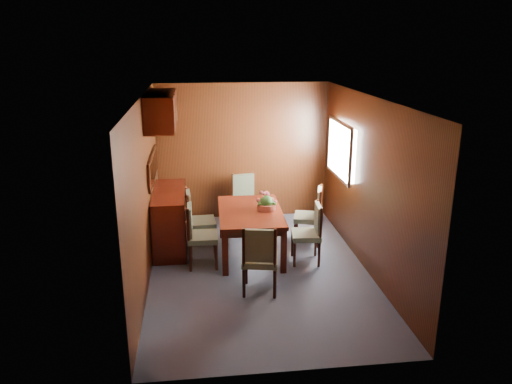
{
  "coord_description": "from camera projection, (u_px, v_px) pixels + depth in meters",
  "views": [
    {
      "loc": [
        -0.81,
        -6.32,
        3.12
      ],
      "look_at": [
        0.0,
        0.32,
        1.05
      ],
      "focal_mm": 35.0,
      "sensor_mm": 36.0,
      "label": 1
    }
  ],
  "objects": [
    {
      "name": "chair_right_far",
      "position": [
        312.0,
        213.0,
        7.79
      ],
      "size": [
        0.52,
        0.53,
        0.92
      ],
      "rotation": [
        0.0,
        0.0,
        1.3
      ],
      "color": "black",
      "rests_on": "ground"
    },
    {
      "name": "flower_centerpiece",
      "position": [
        266.0,
        200.0,
        7.35
      ],
      "size": [
        0.3,
        0.3,
        0.3
      ],
      "color": "#BB5139",
      "rests_on": "dining_table"
    },
    {
      "name": "chair_head",
      "position": [
        260.0,
        256.0,
        6.22
      ],
      "size": [
        0.51,
        0.49,
        0.93
      ],
      "rotation": [
        0.0,
        0.0,
        -0.18
      ],
      "color": "black",
      "rests_on": "ground"
    },
    {
      "name": "chair_left_near",
      "position": [
        198.0,
        232.0,
        7.02
      ],
      "size": [
        0.42,
        0.44,
        0.92
      ],
      "rotation": [
        0.0,
        0.0,
        -1.58
      ],
      "color": "black",
      "rests_on": "ground"
    },
    {
      "name": "chair_foot",
      "position": [
        245.0,
        196.0,
        8.67
      ],
      "size": [
        0.47,
        0.45,
        0.88
      ],
      "rotation": [
        0.0,
        0.0,
        3.28
      ],
      "color": "black",
      "rests_on": "ground"
    },
    {
      "name": "ground",
      "position": [
        259.0,
        270.0,
        7.02
      ],
      "size": [
        4.5,
        4.5,
        0.0
      ],
      "primitive_type": "plane",
      "color": "#404657",
      "rests_on": "ground"
    },
    {
      "name": "sideboard",
      "position": [
        170.0,
        219.0,
        7.69
      ],
      "size": [
        0.48,
        1.4,
        0.9
      ],
      "primitive_type": "cube",
      "color": "black",
      "rests_on": "ground"
    },
    {
      "name": "room_shell",
      "position": [
        248.0,
        152.0,
        6.84
      ],
      "size": [
        3.06,
        4.52,
        2.41
      ],
      "color": "black",
      "rests_on": "ground"
    },
    {
      "name": "chair_left_far",
      "position": [
        196.0,
        217.0,
        7.55
      ],
      "size": [
        0.45,
        0.47,
        0.94
      ],
      "rotation": [
        0.0,
        0.0,
        -1.52
      ],
      "color": "black",
      "rests_on": "ground"
    },
    {
      "name": "dining_table",
      "position": [
        250.0,
        217.0,
        7.38
      ],
      "size": [
        0.96,
        1.5,
        0.69
      ],
      "rotation": [
        0.0,
        0.0,
        -0.03
      ],
      "color": "black",
      "rests_on": "ground"
    },
    {
      "name": "chair_right_near",
      "position": [
        311.0,
        230.0,
        7.15
      ],
      "size": [
        0.44,
        0.46,
        0.89
      ],
      "rotation": [
        0.0,
        0.0,
        1.47
      ],
      "color": "black",
      "rests_on": "ground"
    }
  ]
}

